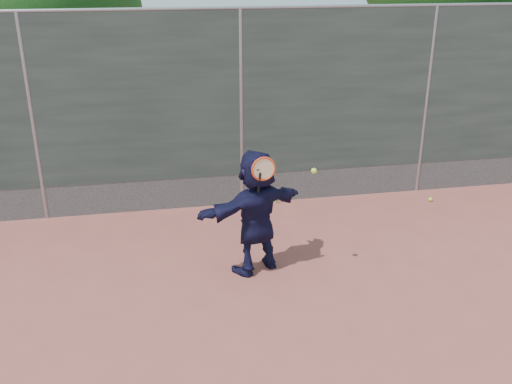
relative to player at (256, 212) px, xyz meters
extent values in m
plane|color=#9E4C42|center=(0.17, -1.39, -0.79)|extent=(80.00, 80.00, 0.00)
imported|color=black|center=(0.00, 0.00, 0.00)|extent=(1.52, 1.01, 1.57)
sphere|color=#BEE232|center=(3.18, 1.61, -0.75)|extent=(0.07, 0.07, 0.07)
cube|color=#38423D|center=(0.17, 2.11, 0.96)|extent=(20.00, 0.04, 2.50)
cube|color=slate|center=(0.17, 2.11, -0.54)|extent=(20.00, 0.03, 0.50)
cylinder|color=gray|center=(0.17, 2.11, 2.21)|extent=(20.00, 0.05, 0.05)
cylinder|color=gray|center=(-2.83, 2.11, 0.71)|extent=(0.06, 0.06, 3.00)
cylinder|color=gray|center=(0.17, 2.11, 0.71)|extent=(0.06, 0.06, 3.00)
cylinder|color=gray|center=(3.17, 2.11, 0.71)|extent=(0.06, 0.06, 3.00)
torus|color=red|center=(0.05, -0.20, 0.62)|extent=(0.29, 0.06, 0.29)
cylinder|color=beige|center=(0.05, -0.20, 0.62)|extent=(0.25, 0.03, 0.25)
cylinder|color=black|center=(0.00, -0.18, 0.42)|extent=(0.04, 0.13, 0.33)
sphere|color=#BEE232|center=(0.64, -0.22, 0.57)|extent=(0.07, 0.07, 0.07)
cylinder|color=#382314|center=(4.67, 4.31, 0.51)|extent=(0.28, 0.28, 2.60)
cylinder|color=#382314|center=(-2.83, 5.11, 0.31)|extent=(0.28, 0.28, 2.20)
sphere|color=#23561C|center=(-2.23, 5.31, 1.94)|extent=(2.10, 2.10, 2.10)
cone|color=#387226|center=(0.42, 1.99, -0.66)|extent=(0.03, 0.03, 0.26)
cone|color=#387226|center=(0.72, 2.01, -0.64)|extent=(0.03, 0.03, 0.30)
cone|color=#387226|center=(0.07, 1.97, -0.68)|extent=(0.03, 0.03, 0.22)
camera|label=1|loc=(-1.18, -6.21, 2.83)|focal=40.00mm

